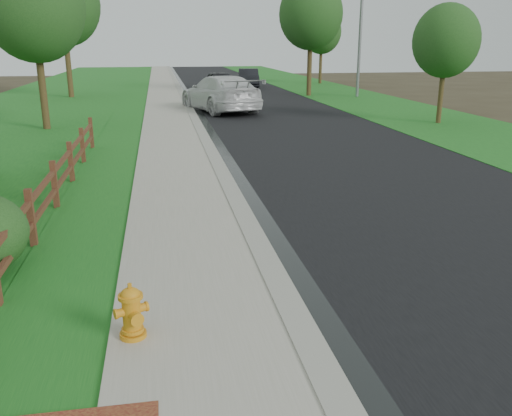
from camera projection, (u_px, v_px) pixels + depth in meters
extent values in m
plane|color=#332B1B|center=(298.00, 407.00, 5.54)|extent=(120.00, 120.00, 0.00)
cube|color=black|center=(240.00, 93.00, 39.25)|extent=(8.00, 90.00, 0.02)
cube|color=gray|center=(182.00, 94.00, 38.54)|extent=(0.40, 90.00, 0.12)
cube|color=black|center=(187.00, 94.00, 38.61)|extent=(0.50, 90.00, 0.00)
cube|color=gray|center=(163.00, 94.00, 38.32)|extent=(2.20, 90.00, 0.10)
cube|color=#19591C|center=(136.00, 95.00, 38.01)|extent=(1.60, 90.00, 0.06)
cube|color=#19591C|center=(59.00, 96.00, 37.15)|extent=(9.00, 90.00, 0.04)
cube|color=#19591C|center=(331.00, 92.00, 40.40)|extent=(6.00, 90.00, 0.04)
cube|color=#472717|center=(31.00, 219.00, 9.68)|extent=(0.12, 0.12, 1.10)
cube|color=#472717|center=(55.00, 185.00, 11.94)|extent=(0.12, 0.12, 1.10)
cube|color=#472717|center=(71.00, 162.00, 14.19)|extent=(0.12, 0.12, 1.10)
cube|color=#472717|center=(82.00, 146.00, 16.45)|extent=(0.12, 0.12, 1.10)
cube|color=#472717|center=(91.00, 133.00, 18.71)|extent=(0.12, 0.12, 1.10)
cube|color=#472717|center=(16.00, 248.00, 8.58)|extent=(0.08, 2.35, 0.10)
cube|color=#472717|center=(12.00, 224.00, 8.46)|extent=(0.08, 2.35, 0.10)
cube|color=#472717|center=(45.00, 205.00, 10.84)|extent=(0.08, 2.35, 0.10)
cube|color=#472717|center=(42.00, 186.00, 10.72)|extent=(0.08, 2.35, 0.10)
cube|color=#472717|center=(64.00, 177.00, 13.09)|extent=(0.08, 2.35, 0.10)
cube|color=#472717|center=(62.00, 161.00, 12.98)|extent=(0.08, 2.35, 0.10)
cube|color=#472717|center=(77.00, 157.00, 15.35)|extent=(0.08, 2.35, 0.10)
cube|color=#472717|center=(76.00, 143.00, 15.24)|extent=(0.08, 2.35, 0.10)
cube|color=#472717|center=(87.00, 142.00, 17.61)|extent=(0.08, 2.35, 0.10)
cube|color=#472717|center=(86.00, 130.00, 17.50)|extent=(0.08, 2.35, 0.10)
cylinder|color=#BF7A16|center=(133.00, 334.00, 6.67)|extent=(0.33, 0.33, 0.06)
cylinder|color=#BF7A16|center=(132.00, 315.00, 6.59)|extent=(0.22, 0.22, 0.50)
cylinder|color=#BF7A16|center=(133.00, 329.00, 6.65)|extent=(0.27, 0.27, 0.05)
cylinder|color=#BF7A16|center=(130.00, 296.00, 6.52)|extent=(0.30, 0.30, 0.05)
ellipsoid|color=#BF7A16|center=(130.00, 295.00, 6.51)|extent=(0.24, 0.24, 0.18)
cylinder|color=#BF7A16|center=(130.00, 286.00, 6.48)|extent=(0.05, 0.05, 0.07)
cylinder|color=#BF7A16|center=(136.00, 318.00, 6.46)|extent=(0.18, 0.16, 0.15)
cylinder|color=#BF7A16|center=(118.00, 314.00, 6.49)|extent=(0.16, 0.15, 0.12)
cylinder|color=#BF7A16|center=(144.00, 307.00, 6.65)|extent=(0.16, 0.15, 0.12)
imported|color=silver|center=(220.00, 93.00, 28.81)|extent=(4.29, 6.94, 1.88)
imported|color=black|center=(218.00, 82.00, 39.56)|extent=(2.49, 4.80, 1.56)
imported|color=black|center=(249.00, 78.00, 44.20)|extent=(2.06, 4.61, 1.47)
cylinder|color=gray|center=(361.00, 18.00, 35.19)|extent=(0.20, 0.20, 10.08)
cylinder|color=#392617|center=(41.00, 77.00, 22.43)|extent=(0.30, 0.30, 4.34)
ellipsoid|color=#194017|center=(33.00, 6.00, 21.61)|extent=(4.06, 4.06, 4.47)
cylinder|color=#392617|center=(441.00, 88.00, 24.30)|extent=(0.22, 0.22, 3.17)
ellipsoid|color=#194017|center=(446.00, 41.00, 23.70)|extent=(2.90, 2.90, 3.19)
cylinder|color=#392617|center=(68.00, 58.00, 35.58)|extent=(0.35, 0.35, 5.13)
ellipsoid|color=#194017|center=(63.00, 5.00, 34.62)|extent=(4.73, 4.73, 5.21)
cylinder|color=#392617|center=(310.00, 61.00, 36.78)|extent=(0.32, 0.32, 4.68)
ellipsoid|color=#194017|center=(311.00, 14.00, 35.89)|extent=(4.24, 4.24, 4.66)
cylinder|color=#392617|center=(321.00, 61.00, 47.71)|extent=(0.26, 0.26, 3.86)
ellipsoid|color=#194017|center=(322.00, 32.00, 46.98)|extent=(3.41, 3.41, 3.75)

